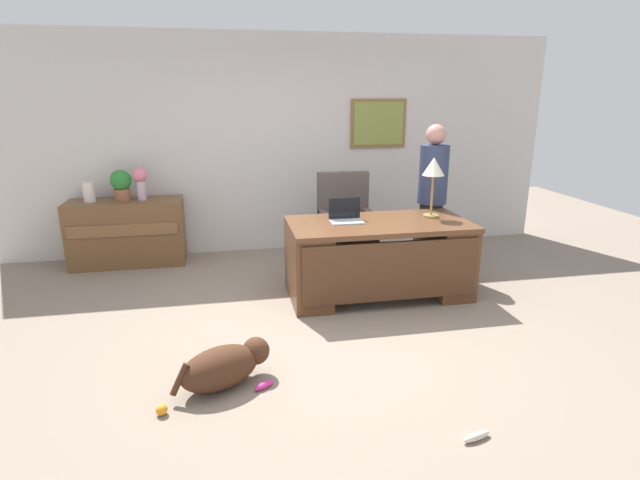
{
  "coord_description": "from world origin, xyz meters",
  "views": [
    {
      "loc": [
        -0.79,
        -3.83,
        1.99
      ],
      "look_at": [
        0.02,
        0.3,
        0.75
      ],
      "focal_mm": 28.12,
      "sensor_mm": 36.0,
      "label": 1
    }
  ],
  "objects_px": {
    "credenza": "(127,233)",
    "laptop": "(346,216)",
    "armchair": "(346,227)",
    "person_standing": "(432,198)",
    "desk_lamp": "(433,170)",
    "vase_empty": "(89,192)",
    "potted_plant": "(121,184)",
    "dog_lying": "(224,366)",
    "dog_toy_ball": "(162,410)",
    "vase_with_flowers": "(140,180)",
    "desk": "(379,256)",
    "dog_toy_bone": "(264,385)",
    "dog_toy_plush": "(476,436)"
  },
  "relations": [
    {
      "from": "vase_with_flowers",
      "to": "dog_toy_ball",
      "type": "relative_size",
      "value": 5.05
    },
    {
      "from": "person_standing",
      "to": "dog_toy_ball",
      "type": "relative_size",
      "value": 22.29
    },
    {
      "from": "vase_empty",
      "to": "dog_toy_bone",
      "type": "height_order",
      "value": "vase_empty"
    },
    {
      "from": "person_standing",
      "to": "dog_toy_bone",
      "type": "bearing_deg",
      "value": -134.94
    },
    {
      "from": "vase_empty",
      "to": "potted_plant",
      "type": "xyz_separation_m",
      "value": [
        0.36,
        0.0,
        0.08
      ]
    },
    {
      "from": "credenza",
      "to": "dog_lying",
      "type": "xyz_separation_m",
      "value": [
        1.1,
        -2.9,
        -0.23
      ]
    },
    {
      "from": "desk",
      "to": "armchair",
      "type": "bearing_deg",
      "value": 97.46
    },
    {
      "from": "credenza",
      "to": "potted_plant",
      "type": "height_order",
      "value": "potted_plant"
    },
    {
      "from": "laptop",
      "to": "desk_lamp",
      "type": "height_order",
      "value": "desk_lamp"
    },
    {
      "from": "dog_toy_bone",
      "to": "vase_empty",
      "type": "bearing_deg",
      "value": 120.02
    },
    {
      "from": "vase_with_flowers",
      "to": "dog_toy_bone",
      "type": "bearing_deg",
      "value": -68.9
    },
    {
      "from": "dog_lying",
      "to": "dog_toy_bone",
      "type": "bearing_deg",
      "value": -18.54
    },
    {
      "from": "dog_toy_ball",
      "to": "dog_toy_bone",
      "type": "height_order",
      "value": "dog_toy_ball"
    },
    {
      "from": "desk_lamp",
      "to": "dog_toy_ball",
      "type": "distance_m",
      "value": 3.32
    },
    {
      "from": "credenza",
      "to": "person_standing",
      "type": "distance_m",
      "value": 3.59
    },
    {
      "from": "credenza",
      "to": "armchair",
      "type": "bearing_deg",
      "value": -13.37
    },
    {
      "from": "potted_plant",
      "to": "dog_toy_ball",
      "type": "height_order",
      "value": "potted_plant"
    },
    {
      "from": "person_standing",
      "to": "vase_with_flowers",
      "type": "height_order",
      "value": "person_standing"
    },
    {
      "from": "person_standing",
      "to": "potted_plant",
      "type": "bearing_deg",
      "value": 165.4
    },
    {
      "from": "dog_lying",
      "to": "dog_toy_ball",
      "type": "height_order",
      "value": "dog_lying"
    },
    {
      "from": "dog_toy_bone",
      "to": "potted_plant",
      "type": "bearing_deg",
      "value": 114.6
    },
    {
      "from": "desk_lamp",
      "to": "armchair",
      "type": "bearing_deg",
      "value": 131.41
    },
    {
      "from": "person_standing",
      "to": "potted_plant",
      "type": "height_order",
      "value": "person_standing"
    },
    {
      "from": "laptop",
      "to": "desk_lamp",
      "type": "distance_m",
      "value": 0.99
    },
    {
      "from": "vase_with_flowers",
      "to": "potted_plant",
      "type": "height_order",
      "value": "vase_with_flowers"
    },
    {
      "from": "credenza",
      "to": "laptop",
      "type": "relative_size",
      "value": 4.09
    },
    {
      "from": "credenza",
      "to": "laptop",
      "type": "bearing_deg",
      "value": -31.07
    },
    {
      "from": "desk",
      "to": "armchair",
      "type": "distance_m",
      "value": 0.92
    },
    {
      "from": "potted_plant",
      "to": "dog_toy_bone",
      "type": "relative_size",
      "value": 2.29
    },
    {
      "from": "vase_with_flowers",
      "to": "dog_toy_plush",
      "type": "bearing_deg",
      "value": -58.13
    },
    {
      "from": "dog_toy_ball",
      "to": "dog_toy_plush",
      "type": "height_order",
      "value": "dog_toy_ball"
    },
    {
      "from": "laptop",
      "to": "dog_toy_plush",
      "type": "xyz_separation_m",
      "value": [
        0.23,
        -2.37,
        -0.8
      ]
    },
    {
      "from": "laptop",
      "to": "dog_toy_ball",
      "type": "height_order",
      "value": "laptop"
    },
    {
      "from": "potted_plant",
      "to": "dog_lying",
      "type": "bearing_deg",
      "value": -69.17
    },
    {
      "from": "person_standing",
      "to": "dog_toy_bone",
      "type": "relative_size",
      "value": 10.59
    },
    {
      "from": "credenza",
      "to": "dog_toy_plush",
      "type": "distance_m",
      "value": 4.57
    },
    {
      "from": "armchair",
      "to": "potted_plant",
      "type": "distance_m",
      "value": 2.65
    },
    {
      "from": "desk_lamp",
      "to": "vase_with_flowers",
      "type": "xyz_separation_m",
      "value": [
        -3.02,
        1.39,
        -0.23
      ]
    },
    {
      "from": "person_standing",
      "to": "desk_lamp",
      "type": "distance_m",
      "value": 0.66
    },
    {
      "from": "armchair",
      "to": "laptop",
      "type": "xyz_separation_m",
      "value": [
        -0.2,
        -0.8,
        0.33
      ]
    },
    {
      "from": "desk",
      "to": "dog_toy_bone",
      "type": "height_order",
      "value": "desk"
    },
    {
      "from": "desk_lamp",
      "to": "potted_plant",
      "type": "xyz_separation_m",
      "value": [
        -3.23,
        1.39,
        -0.27
      ]
    },
    {
      "from": "desk",
      "to": "person_standing",
      "type": "xyz_separation_m",
      "value": [
        0.8,
        0.61,
        0.44
      ]
    },
    {
      "from": "dog_lying",
      "to": "dog_toy_plush",
      "type": "xyz_separation_m",
      "value": [
        1.46,
        -0.87,
        -0.13
      ]
    },
    {
      "from": "vase_empty",
      "to": "potted_plant",
      "type": "relative_size",
      "value": 0.63
    },
    {
      "from": "desk_lamp",
      "to": "potted_plant",
      "type": "relative_size",
      "value": 1.69
    },
    {
      "from": "vase_empty",
      "to": "dog_toy_plush",
      "type": "bearing_deg",
      "value": -52.27
    },
    {
      "from": "laptop",
      "to": "vase_with_flowers",
      "type": "xyz_separation_m",
      "value": [
        -2.12,
        1.4,
        0.19
      ]
    },
    {
      "from": "armchair",
      "to": "dog_toy_plush",
      "type": "distance_m",
      "value": 3.21
    },
    {
      "from": "vase_with_flowers",
      "to": "vase_empty",
      "type": "relative_size",
      "value": 1.66
    }
  ]
}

